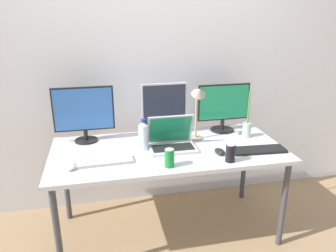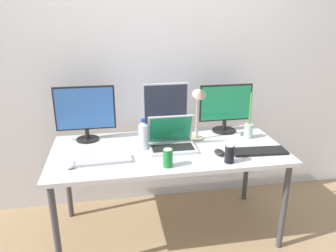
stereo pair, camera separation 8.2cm
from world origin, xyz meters
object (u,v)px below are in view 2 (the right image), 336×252
at_px(monitor_left, 85,111).
at_px(water_bottle, 143,135).
at_px(monitor_center, 166,108).
at_px(keyboard_main, 100,161).
at_px(work_desk, 168,155).
at_px(mouse_by_keyboard, 70,165).
at_px(soda_can_by_laptop, 168,158).
at_px(bamboo_vase, 249,129).
at_px(laptop_silver, 172,141).
at_px(monitor_right, 225,107).
at_px(keyboard_aux, 259,151).
at_px(desk_lamp, 199,103).
at_px(mouse_by_laptop, 220,152).
at_px(soda_can_near_keyboard, 230,154).

height_order(monitor_left, water_bottle, monitor_left).
height_order(monitor_left, monitor_center, monitor_left).
xyz_separation_m(keyboard_main, water_bottle, (0.32, 0.16, 0.10)).
bearing_deg(work_desk, mouse_by_keyboard, -164.42).
bearing_deg(soda_can_by_laptop, bamboo_vase, 28.34).
xyz_separation_m(laptop_silver, mouse_by_keyboard, (-0.73, -0.20, -0.04)).
height_order(monitor_right, soda_can_by_laptop, monitor_right).
xyz_separation_m(work_desk, monitor_left, (-0.61, 0.28, 0.30)).
bearing_deg(mouse_by_keyboard, work_desk, 23.77).
xyz_separation_m(monitor_right, keyboard_aux, (0.10, -0.47, -0.21)).
relative_size(monitor_center, laptop_silver, 1.24).
bearing_deg(soda_can_by_laptop, keyboard_aux, 8.48).
bearing_deg(water_bottle, monitor_center, 52.83).
height_order(work_desk, laptop_silver, laptop_silver).
bearing_deg(desk_lamp, monitor_center, 138.72).
distance_m(work_desk, mouse_by_keyboard, 0.73).
xyz_separation_m(monitor_right, mouse_by_laptop, (-0.20, -0.46, -0.20)).
height_order(monitor_left, bamboo_vase, monitor_left).
bearing_deg(desk_lamp, work_desk, -158.31).
bearing_deg(soda_can_near_keyboard, mouse_by_laptop, 101.04).
distance_m(laptop_silver, water_bottle, 0.22).
bearing_deg(monitor_right, soda_can_near_keyboard, -106.01).
bearing_deg(keyboard_main, soda_can_by_laptop, -20.47).
distance_m(monitor_right, desk_lamp, 0.35).
relative_size(monitor_left, soda_can_near_keyboard, 3.70).
relative_size(keyboard_main, soda_can_near_keyboard, 3.43).
relative_size(work_desk, bamboo_vase, 4.60).
height_order(mouse_by_laptop, water_bottle, water_bottle).
xyz_separation_m(laptop_silver, soda_can_near_keyboard, (0.34, -0.32, 0.00)).
distance_m(bamboo_vase, desk_lamp, 0.49).
distance_m(keyboard_aux, mouse_by_keyboard, 1.34).
bearing_deg(monitor_right, work_desk, -152.46).
height_order(work_desk, soda_can_by_laptop, soda_can_by_laptop).
bearing_deg(monitor_right, bamboo_vase, -52.16).
bearing_deg(monitor_center, soda_can_near_keyboard, -60.89).
relative_size(monitor_left, keyboard_main, 1.08).
relative_size(work_desk, water_bottle, 7.21).
bearing_deg(monitor_left, water_bottle, -31.77).
height_order(keyboard_main, mouse_by_laptop, mouse_by_laptop).
bearing_deg(work_desk, soda_can_near_keyboard, -39.59).
bearing_deg(desk_lamp, keyboard_aux, -37.30).
bearing_deg(bamboo_vase, water_bottle, -174.48).
xyz_separation_m(monitor_center, water_bottle, (-0.22, -0.28, -0.12)).
bearing_deg(keyboard_main, work_desk, 14.30).
bearing_deg(soda_can_near_keyboard, soda_can_by_laptop, 178.43).
relative_size(keyboard_aux, mouse_by_keyboard, 3.82).
bearing_deg(monitor_right, soda_can_by_laptop, -135.82).
relative_size(monitor_center, mouse_by_keyboard, 4.16).
height_order(monitor_right, keyboard_main, monitor_right).
bearing_deg(monitor_left, soda_can_by_laptop, -46.20).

